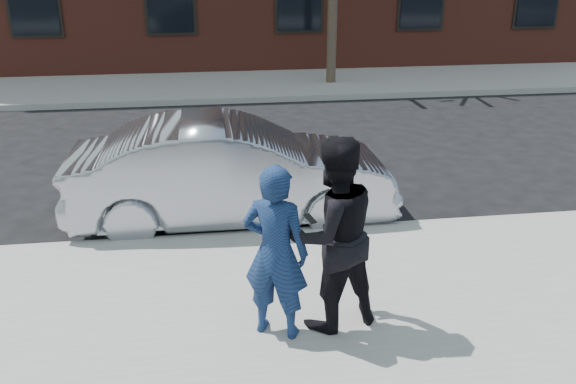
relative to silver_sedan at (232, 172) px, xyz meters
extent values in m
plane|color=black|center=(-1.26, -2.30, -0.74)|extent=(100.00, 100.00, 0.00)
cube|color=gray|center=(-1.26, -2.55, -0.67)|extent=(50.00, 3.50, 0.15)
cube|color=#999691|center=(-1.26, -0.75, -0.67)|extent=(50.00, 0.10, 0.15)
cube|color=gray|center=(-1.26, 8.95, -0.67)|extent=(50.00, 3.50, 0.15)
cube|color=#999691|center=(-1.26, 7.15, -0.67)|extent=(50.00, 0.10, 0.15)
cube|color=black|center=(2.64, 10.64, 1.46)|extent=(1.30, 0.06, 1.70)
cylinder|color=#34271F|center=(3.24, 8.70, 1.51)|extent=(0.26, 0.26, 4.20)
imported|color=#999BA3|center=(0.00, 0.00, 0.00)|extent=(4.51, 1.58, 1.49)
imported|color=navy|center=(0.24, -3.04, 0.28)|extent=(0.75, 0.64, 1.74)
cube|color=black|center=(0.29, -2.82, 0.67)|extent=(0.12, 0.14, 0.08)
imported|color=black|center=(0.80, -2.95, 0.38)|extent=(1.12, 0.99, 1.95)
cube|color=black|center=(0.61, -2.82, 0.50)|extent=(0.12, 0.15, 0.06)
camera|label=1|loc=(-0.35, -8.06, 2.91)|focal=38.00mm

